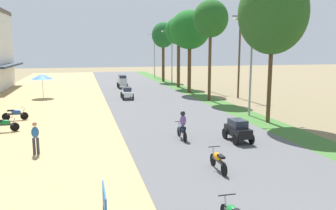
{
  "coord_description": "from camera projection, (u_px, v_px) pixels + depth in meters",
  "views": [
    {
      "loc": [
        -6.66,
        -5.51,
        5.24
      ],
      "look_at": [
        -0.83,
        17.82,
        1.23
      ],
      "focal_mm": 36.65,
      "sensor_mm": 36.0,
      "label": 1
    }
  ],
  "objects": [
    {
      "name": "median_tree_second",
      "position": [
        273.0,
        14.0,
        22.94
      ],
      "size": [
        4.66,
        4.66,
        10.2
      ],
      "color": "#4C351E",
      "rests_on": "median_strip"
    },
    {
      "name": "parked_motorbike_fourth",
      "position": [
        4.0,
        124.0,
        21.34
      ],
      "size": [
        1.8,
        0.54,
        0.94
      ],
      "color": "black",
      "rests_on": "dirt_shoulder"
    },
    {
      "name": "street_signboard",
      "position": [
        105.0,
        205.0,
        9.12
      ],
      "size": [
        0.06,
        1.3,
        1.5
      ],
      "color": "#262628",
      "rests_on": "dirt_shoulder"
    },
    {
      "name": "utility_pole_near",
      "position": [
        209.0,
        56.0,
        41.24
      ],
      "size": [
        1.8,
        0.2,
        8.17
      ],
      "color": "brown",
      "rests_on": "ground"
    },
    {
      "name": "streetlamp_mid",
      "position": [
        172.0,
        53.0,
        48.6
      ],
      "size": [
        3.16,
        0.2,
        7.68
      ],
      "color": "gray",
      "rests_on": "median_strip"
    },
    {
      "name": "pedestrian_on_shoulder",
      "position": [
        35.0,
        136.0,
        16.79
      ],
      "size": [
        0.41,
        0.32,
        1.62
      ],
      "color": "#33333D",
      "rests_on": "dirt_shoulder"
    },
    {
      "name": "median_tree_sixth",
      "position": [
        163.0,
        36.0,
        52.55
      ],
      "size": [
        3.49,
        3.49,
        9.09
      ],
      "color": "#4C351E",
      "rests_on": "median_strip"
    },
    {
      "name": "median_tree_fourth",
      "position": [
        190.0,
        30.0,
        39.1
      ],
      "size": [
        4.62,
        4.62,
        9.45
      ],
      "color": "#4C351E",
      "rests_on": "median_strip"
    },
    {
      "name": "median_tree_fifth",
      "position": [
        179.0,
        32.0,
        44.74
      ],
      "size": [
        3.54,
        3.54,
        9.22
      ],
      "color": "#4C351E",
      "rests_on": "median_strip"
    },
    {
      "name": "utility_pole_far",
      "position": [
        239.0,
        54.0,
        35.51
      ],
      "size": [
        1.8,
        0.2,
        8.93
      ],
      "color": "brown",
      "rests_on": "ground"
    },
    {
      "name": "car_sedan_white",
      "position": [
        127.0,
        92.0,
        35.07
      ],
      "size": [
        1.1,
        2.26,
        1.19
      ],
      "color": "silver",
      "rests_on": "road_strip"
    },
    {
      "name": "vendor_umbrella",
      "position": [
        42.0,
        76.0,
        35.63
      ],
      "size": [
        2.2,
        2.2,
        2.52
      ],
      "color": "#99999E",
      "rests_on": "dirt_shoulder"
    },
    {
      "name": "motorbike_ahead_third",
      "position": [
        218.0,
        159.0,
        14.51
      ],
      "size": [
        0.54,
        1.8,
        0.94
      ],
      "color": "black",
      "rests_on": "road_strip"
    },
    {
      "name": "car_hatchback_black",
      "position": [
        238.0,
        130.0,
        19.08
      ],
      "size": [
        1.04,
        2.0,
        1.23
      ],
      "color": "black",
      "rests_on": "road_strip"
    },
    {
      "name": "streetlamp_near",
      "position": [
        251.0,
        59.0,
        25.92
      ],
      "size": [
        3.16,
        0.2,
        7.48
      ],
      "color": "gray",
      "rests_on": "median_strip"
    },
    {
      "name": "motorbike_ahead_fourth",
      "position": [
        182.0,
        126.0,
        19.48
      ],
      "size": [
        0.54,
        1.8,
        1.66
      ],
      "color": "black",
      "rests_on": "road_strip"
    },
    {
      "name": "car_van_silver",
      "position": [
        122.0,
        81.0,
        44.51
      ],
      "size": [
        1.19,
        2.41,
        1.67
      ],
      "color": "#B7BCC1",
      "rests_on": "road_strip"
    },
    {
      "name": "median_tree_third",
      "position": [
        211.0,
        19.0,
        33.04
      ],
      "size": [
        3.4,
        3.4,
        9.77
      ],
      "color": "#4C351E",
      "rests_on": "median_strip"
    },
    {
      "name": "streetlamp_far",
      "position": [
        154.0,
        52.0,
        60.26
      ],
      "size": [
        3.16,
        0.2,
        7.71
      ],
      "color": "gray",
      "rests_on": "median_strip"
    },
    {
      "name": "parked_motorbike_fifth",
      "position": [
        15.0,
        113.0,
        24.81
      ],
      "size": [
        1.8,
        0.54,
        0.94
      ],
      "color": "black",
      "rests_on": "dirt_shoulder"
    }
  ]
}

